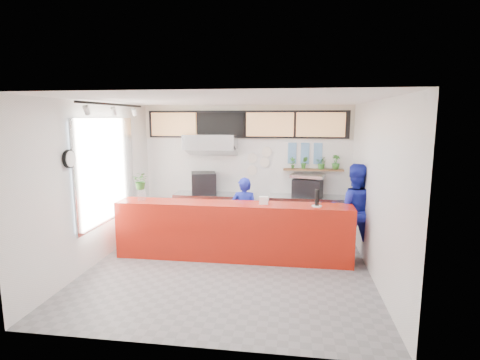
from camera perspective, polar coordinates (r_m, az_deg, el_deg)
The scene contains 46 objects.
floor at distance 7.08m, azimuth -1.63°, elevation -12.98°, with size 5.00×5.00×0.00m, color slate.
ceiling at distance 6.56m, azimuth -1.75°, elevation 12.05°, with size 5.00×5.00×0.00m, color silver.
wall_back at distance 9.10m, azimuth 0.95°, elevation 1.85°, with size 5.00×5.00×0.00m, color white.
wall_left at distance 7.49m, azimuth -20.90°, elevation -0.42°, with size 5.00×5.00×0.00m, color white.
wall_right at distance 6.71m, azimuth 19.86°, elevation -1.44°, with size 5.00×5.00×0.00m, color white.
service_counter at distance 7.27m, azimuth -1.12°, elevation -7.78°, with size 4.50×0.60×1.10m, color #AF1A0C.
cream_band at distance 9.01m, azimuth 0.96°, elevation 8.79°, with size 5.00×0.02×0.80m, color beige.
prep_bench at distance 9.14m, azimuth -4.30°, elevation -4.84°, with size 1.80×0.60×0.90m, color #B2B5BA.
panini_oven at distance 9.04m, azimuth -5.56°, elevation -0.45°, with size 0.57×0.57×0.51m, color black.
extraction_hood at distance 8.83m, azimuth -4.50°, elevation 5.83°, with size 1.20×0.70×0.35m, color #B2B5BA.
hood_lip at distance 8.85m, azimuth -4.49°, elevation 4.54°, with size 1.20×0.70×0.08m, color #B2B5BA.
right_bench at distance 8.95m, azimuth 10.31°, elevation -5.28°, with size 1.80×0.60×0.90m, color #B2B5BA.
espresso_machine at distance 8.81m, azimuth 10.25°, elevation -1.15°, with size 0.64×0.46×0.41m, color black.
espresso_tray at distance 8.76m, azimuth 10.31°, elevation 0.64°, with size 0.75×0.52×0.07m, color silver.
herb_shelf at distance 8.95m, azimuth 11.09°, elevation 1.55°, with size 1.40×0.18×0.04m, color brown.
menu_board_far_left at distance 9.29m, azimuth -10.02°, elevation 8.36°, with size 1.10×0.10×0.55m, color tan.
menu_board_mid_left at distance 9.00m, azimuth -2.90°, elevation 8.46°, with size 1.10×0.10×0.55m, color black.
menu_board_mid_right at distance 8.85m, azimuth 4.58°, elevation 8.43°, with size 1.10×0.10×0.55m, color tan.
menu_board_far_right at distance 8.86m, azimuth 12.17°, elevation 8.25°, with size 1.10×0.10×0.55m, color tan.
soffit at distance 8.98m, azimuth 0.94°, elevation 8.47°, with size 4.80×0.04×0.65m, color black.
window_pane at distance 7.71m, azimuth -19.73°, elevation 1.42°, with size 0.04×2.20×1.90m, color silver.
window_frame at distance 7.70m, azimuth -19.59°, elevation 1.42°, with size 0.03×2.30×2.00m, color #B2B5BA.
wall_clock_rim at distance 6.63m, azimuth -24.60°, elevation 2.95°, with size 0.30×0.30×0.05m, color black.
wall_clock_face at distance 6.62m, azimuth -24.38°, elevation 2.95°, with size 0.26×0.26×0.02m, color white.
track_rail at distance 7.21m, azimuth -18.75°, elevation 10.85°, with size 0.05×2.40×0.04m, color black.
dec_plate_a at distance 9.03m, azimuth 1.88°, elevation 3.38°, with size 0.24×0.24×0.03m, color silver.
dec_plate_b at distance 9.01m, azimuth 3.77°, elevation 2.72°, with size 0.24×0.24×0.03m, color silver.
dec_plate_c at distance 9.06m, azimuth 1.87°, elevation 1.50°, with size 0.24×0.24×0.03m, color silver.
dec_plate_d at distance 8.98m, azimuth 4.11°, elevation 4.30°, with size 0.24×0.24×0.03m, color silver.
photo_frame_a at distance 8.96m, azimuth 7.97°, elevation 4.86°, with size 0.20×0.02×0.25m, color #598CBF.
photo_frame_b at distance 8.97m, azimuth 9.89°, elevation 4.81°, with size 0.20×0.02×0.25m, color #598CBF.
photo_frame_c at distance 8.98m, azimuth 11.81°, elevation 4.76°, with size 0.20×0.02×0.25m, color #598CBF.
photo_frame_d at distance 8.99m, azimuth 7.93°, elevation 3.27°, with size 0.20×0.02×0.25m, color #598CBF.
photo_frame_e at distance 8.99m, azimuth 9.84°, elevation 3.23°, with size 0.20×0.02×0.25m, color #598CBF.
photo_frame_f at distance 9.01m, azimuth 11.75°, elevation 3.18°, with size 0.20×0.02×0.25m, color #598CBF.
staff_center at distance 7.76m, azimuth 0.64°, elevation -5.09°, with size 0.55×0.36×1.51m, color #161F99.
staff_right at distance 7.68m, azimuth 16.97°, elevation -4.41°, with size 0.89×0.70×1.84m, color #161F99.
herb_a at distance 8.92m, azimuth 8.02°, elevation 2.61°, with size 0.14×0.10×0.27m, color #316F27.
herb_b at distance 8.92m, azimuth 9.77°, elevation 2.62°, with size 0.16×0.13×0.29m, color #316F27.
herb_c at distance 8.94m, azimuth 12.38°, elevation 2.58°, with size 0.26×0.23×0.29m, color #316F27.
herb_d at distance 8.97m, azimuth 14.40°, elevation 2.65°, with size 0.19×0.17×0.34m, color #316F27.
glass_vase at distance 7.59m, azimuth -14.75°, elevation -2.31°, with size 0.16×0.16×0.19m, color white.
basil_vase at distance 7.54m, azimuth -14.85°, elevation -0.12°, with size 0.30×0.26×0.34m, color #316F27.
napkin_holder at distance 7.04m, azimuth 3.62°, elevation -3.12°, with size 0.17×0.10×0.14m, color white.
white_plate at distance 7.01m, azimuth 11.62°, elevation -3.90°, with size 0.18×0.18×0.01m, color white.
pepper_mill at distance 6.98m, azimuth 11.66°, elevation -2.63°, with size 0.08×0.08×0.30m, color black.
Camera 1 is at (1.10, -6.46, 2.70)m, focal length 28.00 mm.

